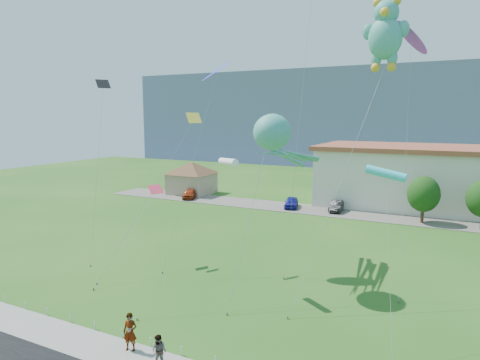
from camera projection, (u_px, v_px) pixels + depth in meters
name	position (u px, v px, depth m)	size (l,w,h in m)	color
ground	(180.00, 339.00, 23.57)	(160.00, 160.00, 0.00)	#1F5016
parking_strip	(337.00, 212.00, 54.47)	(70.00, 6.00, 0.06)	#59544C
hill_ridge	(410.00, 115.00, 127.66)	(160.00, 50.00, 25.00)	slate
pavilion	(192.00, 175.00, 67.36)	(9.20, 9.20, 5.00)	tan
rope_fence	(166.00, 346.00, 22.39)	(26.05, 0.05, 0.50)	white
tree_near	(424.00, 194.00, 48.63)	(3.60, 3.60, 5.47)	#3F2B19
pedestrian_left	(130.00, 332.00, 22.16)	(0.74, 0.48, 2.02)	gray
pedestrian_right	(159.00, 351.00, 20.68)	(0.79, 0.62, 1.63)	gray
parked_car_red	(190.00, 193.00, 63.64)	(1.74, 4.33, 1.47)	#962E12
parked_car_blue	(291.00, 202.00, 57.06)	(1.65, 4.11, 1.40)	navy
parked_car_black	(336.00, 206.00, 54.89)	(1.41, 4.05, 1.33)	black
octopus_kite	(280.00, 143.00, 31.75)	(2.58, 13.78, 12.36)	teal
teddy_bear_kite	(385.00, 33.00, 29.86)	(5.12, 10.31, 20.33)	teal
small_kite_blue	(216.00, 74.00, 34.48)	(3.16, 5.78, 16.57)	#2932EB
small_kite_purple	(411.00, 43.00, 30.52)	(1.80, 6.13, 18.45)	#C635D7
small_kite_yellow	(183.00, 137.00, 34.16)	(4.38, 8.38, 12.47)	yellow
small_kite_pink	(150.00, 198.00, 35.04)	(1.29, 7.88, 6.59)	#E2324F
small_kite_black	(102.00, 106.00, 36.35)	(1.97, 4.35, 15.35)	black
small_kite_white	(228.00, 163.00, 29.33)	(2.84, 8.11, 9.51)	white
small_kite_cyan	(386.00, 175.00, 23.99)	(1.73, 5.84, 9.44)	#30CBDB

